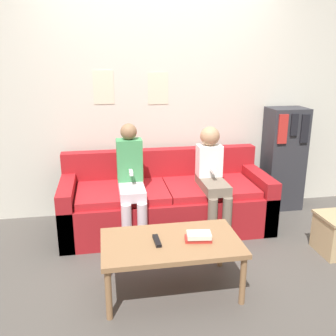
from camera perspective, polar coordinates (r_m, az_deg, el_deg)
name	(u,v)px	position (r m, az deg, el deg)	size (l,w,h in m)	color
ground_plane	(175,251)	(3.49, 1.13, -12.47)	(10.00, 10.00, 0.00)	#4C4742
wall_back	(158,95)	(4.07, -1.59, 11.11)	(8.00, 0.07, 2.60)	beige
couch	(166,202)	(3.83, -0.35, -5.24)	(2.06, 0.81, 0.75)	maroon
coffee_table	(171,246)	(2.80, 0.47, -11.78)	(1.02, 0.59, 0.41)	#8E6642
person_left	(131,179)	(3.50, -5.66, -1.61)	(0.24, 0.56, 1.10)	silver
person_right	(212,175)	(3.64, 6.77, -1.01)	(0.24, 0.56, 1.05)	#756656
tv_remote	(157,241)	(2.76, -1.71, -11.02)	(0.05, 0.17, 0.02)	black
book_stack	(199,237)	(2.78, 4.69, -10.39)	(0.21, 0.13, 0.06)	red
bookshelf	(283,159)	(4.43, 17.19, 1.38)	(0.42, 0.34, 1.15)	#2D2D33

